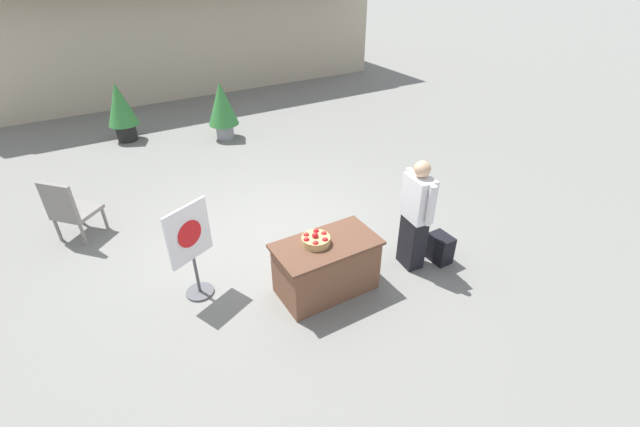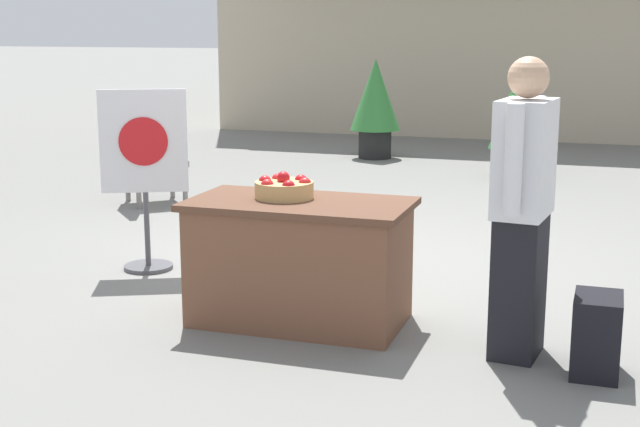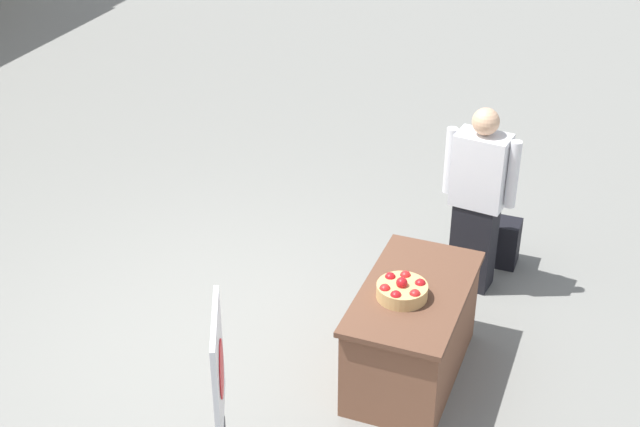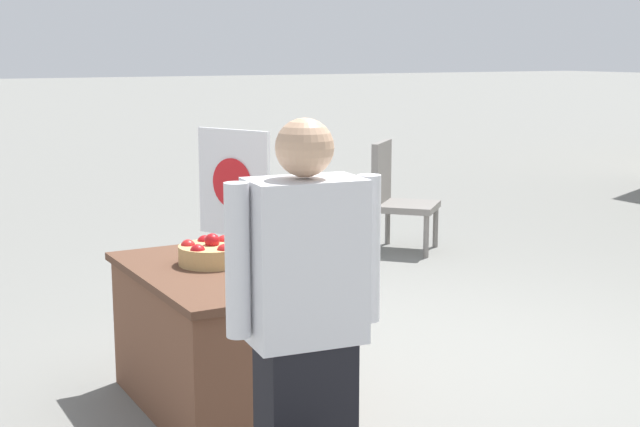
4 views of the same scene
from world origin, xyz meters
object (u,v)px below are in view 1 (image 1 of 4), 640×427
Objects in this scene: display_table at (326,266)px; poster_board at (192,248)px; person_visitor at (416,215)px; patio_chair at (69,209)px; backpack at (440,248)px; potted_plant_near_right at (121,108)px; apple_basket at (316,240)px; potted_plant_far_left at (222,107)px.

display_table is 1.70m from poster_board.
person_visitor is 1.58× the size of patio_chair.
potted_plant_near_right is at bearing 113.36° from backpack.
backpack is 7.73m from potted_plant_near_right.
poster_board is (-3.20, 1.08, 0.53)m from backpack.
poster_board is (-1.35, 0.72, -0.07)m from apple_basket.
potted_plant_far_left is 2.28m from potted_plant_near_right.
person_visitor reaches higher than backpack.
person_visitor is at bearing 46.64° from poster_board.
apple_basket is 0.27× the size of potted_plant_near_right.
backpack is (1.85, -0.37, -0.60)m from apple_basket.
potted_plant_near_right is at bearing 152.22° from potted_plant_far_left.
backpack is at bearing -66.64° from potted_plant_near_right.
potted_plant_far_left is (3.40, 2.76, 0.22)m from patio_chair.
backpack is 5.52m from patio_chair.
poster_board is 1.00× the size of potted_plant_far_left.
patio_chair is (-2.59, 2.90, -0.26)m from apple_basket.
backpack is 6.13m from potted_plant_far_left.
person_visitor is 5.09m from patio_chair.
display_table is 1.76m from backpack.
person_visitor is at bearing -6.67° from display_table.
apple_basket is 0.35× the size of patio_chair.
potted_plant_far_left is at bearing 81.88° from apple_basket.
person_visitor is 5.90m from potted_plant_far_left.
potted_plant_far_left is (-1.04, 6.02, 0.56)m from backpack.
potted_plant_near_right reaches higher than backpack.
apple_basket reaches higher than display_table.
potted_plant_far_left is at bearing 83.13° from display_table.
potted_plant_far_left reaches higher than poster_board.
display_table is 6.91m from potted_plant_near_right.
apple_basket is at bearing 153.08° from display_table.
backpack is 0.41× the size of patio_chair.
apple_basket is at bearing -98.12° from potted_plant_far_left.
poster_board is at bearing -91.35° from potted_plant_near_right.
display_table is at bearing -78.90° from potted_plant_near_right.
backpack is at bearing -80.18° from potted_plant_far_left.
patio_chair is 0.77× the size of potted_plant_far_left.
backpack is at bearing -10.01° from display_table.
patio_chair is 4.38m from potted_plant_far_left.
potted_plant_far_left is (0.69, 5.71, 0.39)m from display_table.
potted_plant_near_right is at bearing 101.10° from display_table.
apple_basket is at bearing -91.41° from patio_chair.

